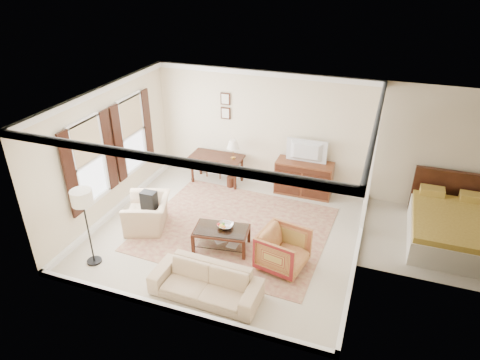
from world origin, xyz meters
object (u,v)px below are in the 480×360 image
Objects in this scene: sideboard at (304,178)px; sofa at (206,279)px; writing_desk at (217,160)px; tv at (306,145)px; striped_armchair at (283,248)px; club_armchair at (147,208)px; coffee_table at (221,233)px.

sideboard is 4.20m from sofa.
sideboard is at bearing 3.56° from writing_desk.
tv is (2.24, 0.12, 0.69)m from writing_desk.
tv is at bearing 80.79° from sofa.
club_armchair is (-3.10, 0.34, 0.02)m from striped_armchair.
tv is 0.48× the size of sofa.
writing_desk is 1.15× the size of coffee_table.
striped_armchair is at bearing 94.70° from tv.
sofa is at bearing -101.14° from sideboard.
tv is at bearing 68.60° from coffee_table.
tv is at bearing 16.04° from striped_armchair.
coffee_table is (1.17, -2.61, -0.27)m from writing_desk.
sofa is at bearing 33.65° from club_armchair.
striped_armchair reaches higher than sideboard.
tv is 3.93m from club_armchair.
striped_armchair is (1.31, -0.16, 0.08)m from coffee_table.
sideboard is 1.48× the size of tv.
club_armchair is at bearing -104.28° from writing_desk.
club_armchair is at bearing 41.70° from tv.
striped_armchair is (2.48, -2.77, -0.19)m from writing_desk.
sofa is (-0.81, -4.12, -0.05)m from sideboard.
coffee_table is 0.61× the size of sofa.
sideboard is at bearing -90.00° from tv.
tv reaches higher than writing_desk.
striped_armchair is 0.45× the size of sofa.
tv reaches higher than sofa.
club_armchair is (-2.86, -2.57, 0.03)m from sideboard.
club_armchair reaches higher than writing_desk.
writing_desk is 2.87m from coffee_table.
striped_armchair is 1.60m from sofa.
writing_desk is at bearing 53.16° from striped_armchair.
writing_desk is at bearing -176.44° from sideboard.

